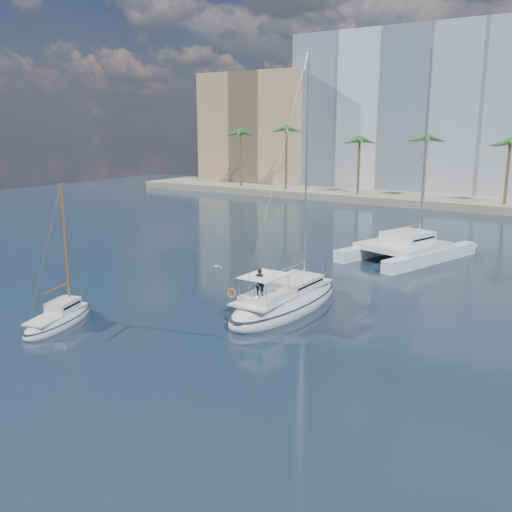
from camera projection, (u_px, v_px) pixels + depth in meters
The scene contains 10 objects.
ground at pixel (235, 313), 37.58m from camera, with size 160.00×160.00×0.00m, color black.
quay at pixel (465, 202), 87.18m from camera, with size 120.00×14.00×1.20m, color gray.
building_modern at pixel (418, 114), 100.38m from camera, with size 42.00×16.00×28.00m, color silver.
building_tan_left at pixel (263, 131), 113.81m from camera, with size 22.00×14.00×22.00m, color tan.
palm_left at pixel (264, 136), 99.92m from camera, with size 3.60×3.60×12.30m.
palm_centre at pixel (464, 138), 81.76m from camera, with size 3.60×3.60×12.30m.
main_sloop at pixel (285, 302), 38.16m from camera, with size 4.07×11.97×17.64m.
small_sloop at pixel (59, 319), 35.19m from camera, with size 3.77×6.66×9.14m.
catamaran at pixel (406, 246), 52.81m from camera, with size 9.95×14.32×18.84m.
seagull at pixel (217, 266), 45.80m from camera, with size 1.08×0.46×0.20m.
Camera 1 is at (20.77, -29.19, 12.04)m, focal length 40.00 mm.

